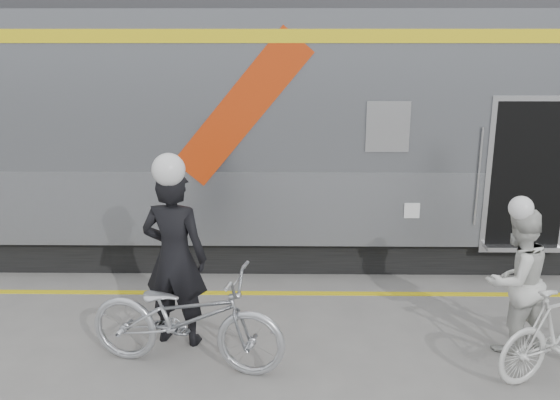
{
  "coord_description": "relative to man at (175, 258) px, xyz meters",
  "views": [
    {
      "loc": [
        0.25,
        -5.42,
        3.44
      ],
      "look_at": [
        0.16,
        1.6,
        1.5
      ],
      "focal_mm": 38.0,
      "sensor_mm": 36.0,
      "label": 1
    }
  ],
  "objects": [
    {
      "name": "ground",
      "position": [
        1.02,
        -0.82,
        -1.03
      ],
      "size": [
        90.0,
        90.0,
        0.0
      ],
      "primitive_type": "plane",
      "color": "slate",
      "rests_on": "ground"
    },
    {
      "name": "train",
      "position": [
        2.45,
        3.37,
        1.02
      ],
      "size": [
        24.0,
        3.17,
        4.1
      ],
      "color": "black",
      "rests_on": "ground"
    },
    {
      "name": "safety_strip",
      "position": [
        1.02,
        1.33,
        -1.03
      ],
      "size": [
        24.0,
        0.12,
        0.01
      ],
      "primitive_type": "cube",
      "color": "yellow",
      "rests_on": "ground"
    },
    {
      "name": "man",
      "position": [
        0.0,
        0.0,
        0.0
      ],
      "size": [
        0.84,
        0.64,
        2.06
      ],
      "primitive_type": "imported",
      "rotation": [
        0.0,
        0.0,
        2.93
      ],
      "color": "black",
      "rests_on": "ground"
    },
    {
      "name": "bicycle_left",
      "position": [
        0.2,
        -0.55,
        -0.46
      ],
      "size": [
        2.27,
        1.19,
        1.14
      ],
      "primitive_type": "imported",
      "rotation": [
        0.0,
        0.0,
        1.36
      ],
      "color": "#B4B7BD",
      "rests_on": "ground"
    },
    {
      "name": "woman",
      "position": [
        3.82,
        -0.11,
        -0.21
      ],
      "size": [
        0.99,
        0.9,
        1.65
      ],
      "primitive_type": "imported",
      "rotation": [
        0.0,
        0.0,
        3.58
      ],
      "color": "silver",
      "rests_on": "ground"
    },
    {
      "name": "helmet_man",
      "position": [
        0.0,
        0.0,
        1.21
      ],
      "size": [
        0.36,
        0.36,
        0.36
      ],
      "primitive_type": "sphere",
      "color": "white",
      "rests_on": "man"
    },
    {
      "name": "helmet_woman",
      "position": [
        3.82,
        -0.11,
        0.75
      ],
      "size": [
        0.26,
        0.26,
        0.26
      ],
      "primitive_type": "sphere",
      "color": "white",
      "rests_on": "woman"
    }
  ]
}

